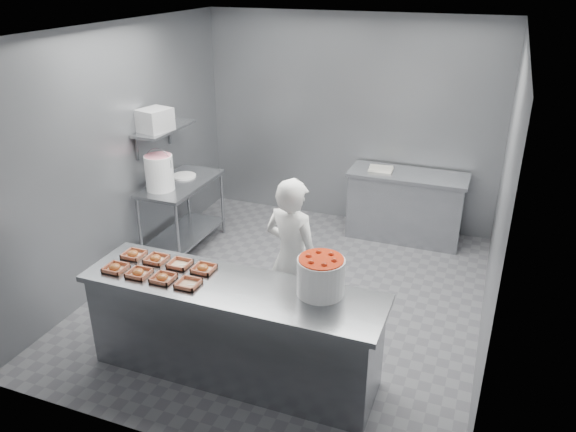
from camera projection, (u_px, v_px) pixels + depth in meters
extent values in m
plane|color=#4C4C51|center=(289.00, 296.00, 6.17)|extent=(4.50, 4.50, 0.00)
plane|color=white|center=(289.00, 29.00, 5.02)|extent=(4.50, 4.50, 0.00)
cube|color=slate|center=(349.00, 122.00, 7.51)|extent=(4.00, 0.04, 2.80)
cube|color=slate|center=(122.00, 154.00, 6.25)|extent=(0.04, 4.50, 2.80)
cube|color=slate|center=(501.00, 204.00, 4.94)|extent=(0.04, 4.50, 2.80)
cube|color=slate|center=(231.00, 288.00, 4.66)|extent=(2.60, 0.70, 0.05)
cube|color=slate|center=(234.00, 332.00, 4.85)|extent=(2.50, 0.64, 0.85)
cube|color=slate|center=(181.00, 183.00, 6.86)|extent=(0.60, 1.20, 0.04)
cube|color=slate|center=(185.00, 233.00, 7.14)|extent=(0.56, 1.15, 0.03)
cylinder|color=slate|center=(140.00, 231.00, 6.65)|extent=(0.04, 0.04, 0.88)
cylinder|color=slate|center=(178.00, 238.00, 6.48)|extent=(0.04, 0.04, 0.88)
cylinder|color=slate|center=(188.00, 197.00, 7.60)|extent=(0.04, 0.04, 0.88)
cylinder|color=slate|center=(222.00, 203.00, 7.43)|extent=(0.04, 0.04, 0.88)
cube|color=slate|center=(408.00, 175.00, 7.13)|extent=(1.50, 0.60, 0.05)
cube|color=slate|center=(405.00, 208.00, 7.32)|extent=(1.44, 0.55, 0.85)
cube|color=slate|center=(164.00, 129.00, 6.64)|extent=(0.35, 0.90, 0.03)
cube|color=tan|center=(116.00, 268.00, 4.87)|extent=(0.18, 0.18, 0.04)
cube|color=white|center=(121.00, 269.00, 4.87)|extent=(0.10, 0.06, 0.00)
ellipsoid|color=#C76531|center=(115.00, 267.00, 4.87)|extent=(0.10, 0.10, 0.05)
cube|color=tan|center=(139.00, 273.00, 4.79)|extent=(0.18, 0.18, 0.04)
cube|color=white|center=(145.00, 274.00, 4.80)|extent=(0.10, 0.06, 0.00)
ellipsoid|color=#C76531|center=(138.00, 272.00, 4.79)|extent=(0.10, 0.10, 0.05)
cube|color=tan|center=(163.00, 278.00, 4.71)|extent=(0.18, 0.18, 0.04)
cube|color=white|center=(169.00, 279.00, 4.72)|extent=(0.10, 0.06, 0.00)
ellipsoid|color=#C76531|center=(162.00, 277.00, 4.71)|extent=(0.10, 0.10, 0.05)
cube|color=tan|center=(188.00, 284.00, 4.64)|extent=(0.18, 0.18, 0.04)
cube|color=white|center=(194.00, 285.00, 4.64)|extent=(0.10, 0.06, 0.00)
cube|color=tan|center=(134.00, 255.00, 5.10)|extent=(0.18, 0.18, 0.04)
cube|color=white|center=(139.00, 256.00, 5.10)|extent=(0.10, 0.06, 0.00)
ellipsoid|color=#C76531|center=(133.00, 253.00, 5.10)|extent=(0.10, 0.10, 0.05)
cube|color=tan|center=(156.00, 259.00, 5.02)|extent=(0.18, 0.18, 0.04)
cube|color=white|center=(162.00, 260.00, 5.02)|extent=(0.10, 0.06, 0.00)
ellipsoid|color=#C76531|center=(155.00, 258.00, 5.02)|extent=(0.10, 0.10, 0.05)
cube|color=tan|center=(180.00, 264.00, 4.94)|extent=(0.18, 0.18, 0.04)
cube|color=white|center=(185.00, 265.00, 4.94)|extent=(0.10, 0.06, 0.00)
cube|color=tan|center=(204.00, 269.00, 4.86)|extent=(0.18, 0.18, 0.04)
cube|color=white|center=(209.00, 270.00, 4.86)|extent=(0.10, 0.06, 0.00)
ellipsoid|color=#C76531|center=(203.00, 267.00, 4.86)|extent=(0.10, 0.10, 0.05)
imported|color=white|center=(292.00, 258.00, 5.27)|extent=(0.67, 0.53, 1.61)
cylinder|color=white|center=(321.00, 277.00, 4.48)|extent=(0.38, 0.38, 0.31)
cylinder|color=red|center=(321.00, 261.00, 4.42)|extent=(0.36, 0.36, 0.04)
cylinder|color=white|center=(159.00, 173.00, 6.54)|extent=(0.33, 0.33, 0.42)
cylinder|color=pink|center=(158.00, 156.00, 6.46)|extent=(0.31, 0.31, 0.02)
torus|color=slate|center=(158.00, 163.00, 6.49)|extent=(0.35, 0.01, 0.35)
cylinder|color=white|center=(184.00, 176.00, 7.01)|extent=(0.39, 0.39, 0.02)
cube|color=#CCB28C|center=(188.00, 176.00, 7.01)|extent=(0.14, 0.13, 0.02)
cube|color=gray|center=(155.00, 120.00, 6.44)|extent=(0.38, 0.41, 0.26)
cube|color=silver|center=(381.00, 169.00, 7.23)|extent=(0.32, 0.24, 0.04)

